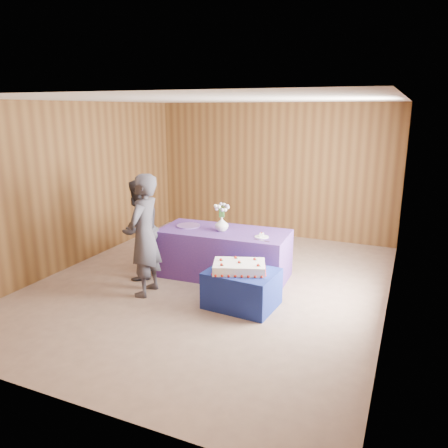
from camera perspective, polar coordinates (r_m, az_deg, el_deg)
The scene contains 13 objects.
ground at distance 6.68m, azimuth -1.72°, elevation -7.87°, with size 6.00×6.00×0.00m, color gray.
room_shell at distance 6.21m, azimuth -1.85°, elevation 7.65°, with size 5.04×6.04×2.72m.
cake_table at distance 5.91m, azimuth 2.34°, elevation -8.40°, with size 0.90×0.70×0.50m, color navy.
serving_table at distance 6.88m, azimuth -0.01°, elevation -3.86°, with size 2.00×0.90×0.75m, color #5C2F83.
sheet_cake at distance 5.78m, azimuth 2.00°, elevation -5.62°, with size 0.82×0.68×0.16m.
vase at distance 6.72m, azimuth -0.31°, elevation -0.01°, with size 0.21×0.21×0.22m, color silver.
flower_spray at distance 6.65m, azimuth -0.31°, elevation 2.18°, with size 0.24×0.24×0.18m.
platter at distance 7.02m, azimuth -4.67°, elevation -0.23°, with size 0.38×0.38×0.02m, color #7752A5.
plate at distance 6.43m, azimuth 4.94°, elevation -1.68°, with size 0.20×0.20×0.01m, color white.
cake_slice at distance 6.42m, azimuth 4.94°, elevation -1.39°, with size 0.07×0.07×0.07m.
knife at distance 6.27m, azimuth 4.94°, elevation -2.17°, with size 0.26×0.02×0.00m, color #ACADB1.
guest_left at distance 6.18m, azimuth -10.37°, elevation -1.49°, with size 0.63×0.42×1.73m, color #3D3C46.
guest_right at distance 6.83m, azimuth -11.00°, elevation -0.72°, with size 0.76×0.59×1.56m, color #35343F.
Camera 1 is at (2.64, -5.57, 2.59)m, focal length 35.00 mm.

